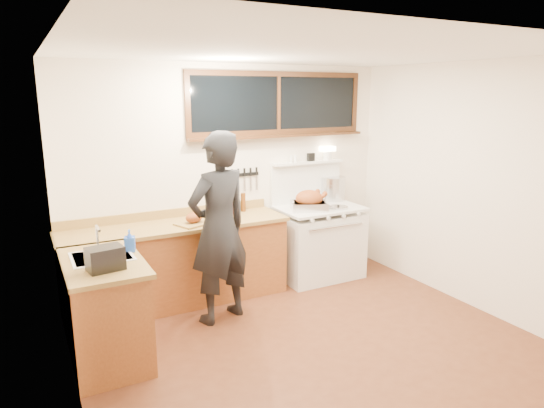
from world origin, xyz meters
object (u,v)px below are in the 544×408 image
roast_turkey (309,202)px  vintage_stove (318,240)px  cutting_board (194,219)px  man (219,228)px

roast_turkey → vintage_stove: bearing=24.5°
cutting_board → man: bearing=-79.8°
man → cutting_board: bearing=100.2°
man → cutting_board: size_ratio=4.37×
vintage_stove → man: bearing=-160.3°
cutting_board → roast_turkey: bearing=-1.0°
vintage_stove → cutting_board: bearing=-177.7°
vintage_stove → cutting_board: (-1.63, -0.07, 0.48)m
man → roast_turkey: man is taller
cutting_board → roast_turkey: (1.43, -0.02, 0.05)m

